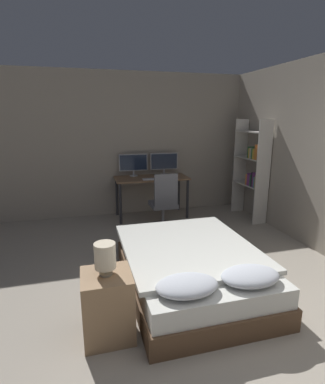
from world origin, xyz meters
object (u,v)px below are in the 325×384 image
object	(u,v)px
monitor_right	(164,162)
bookshelf	(253,166)
desk	(152,183)
office_chair	(164,208)
nightstand	(108,305)
computer_mouse	(170,178)
monitor_left	(133,163)
bed	(191,268)
keyboard	(154,179)
bedside_lamp	(105,256)

from	to	relation	value
monitor_right	bookshelf	world-z (taller)	bookshelf
desk	office_chair	bearing A→B (deg)	-86.16
nightstand	monitor_right	world-z (taller)	monitor_right
computer_mouse	office_chair	distance (m)	0.70
monitor_left	computer_mouse	xyz separation A→B (m)	(0.60, -0.41, -0.23)
bed	desk	world-z (taller)	desk
desk	monitor_left	bearing A→B (deg)	145.55
nightstand	desk	world-z (taller)	desk
keyboard	bookshelf	bearing A→B (deg)	-12.81
bed	nightstand	bearing A→B (deg)	-151.32
nightstand	computer_mouse	world-z (taller)	computer_mouse
keyboard	bookshelf	size ratio (longest dim) A/B	0.23
nightstand	keyboard	bearing A→B (deg)	68.86
bedside_lamp	desk	distance (m)	3.28
monitor_right	office_chair	world-z (taller)	monitor_right
office_chair	bookshelf	bearing A→B (deg)	3.27
monitor_left	monitor_right	bearing A→B (deg)	0.00
monitor_left	keyboard	size ratio (longest dim) A/B	1.31
bed	keyboard	bearing A→B (deg)	86.37
keyboard	monitor_left	bearing A→B (deg)	126.31
nightstand	office_chair	bearing A→B (deg)	63.97
bedside_lamp	office_chair	size ratio (longest dim) A/B	0.28
bedside_lamp	office_chair	bearing A→B (deg)	63.97
computer_mouse	bookshelf	distance (m)	1.54
keyboard	monitor_right	bearing A→B (deg)	53.69
nightstand	monitor_right	distance (m)	3.66
keyboard	office_chair	size ratio (longest dim) A/B	0.42
bed	bookshelf	bearing A→B (deg)	45.41
desk	monitor_left	xyz separation A→B (m)	(-0.30, 0.21, 0.35)
bed	monitor_right	distance (m)	2.91
monitor_left	bookshelf	world-z (taller)	bookshelf
bed	monitor_left	size ratio (longest dim) A/B	3.53
office_chair	monitor_right	bearing A→B (deg)	74.34
desk	keyboard	distance (m)	0.23
monitor_right	computer_mouse	bearing A→B (deg)	-90.77
monitor_left	office_chair	distance (m)	1.17
computer_mouse	office_chair	size ratio (longest dim) A/B	0.07
nightstand	desk	bearing A→B (deg)	70.15
office_chair	bedside_lamp	bearing A→B (deg)	-116.03
nightstand	bedside_lamp	world-z (taller)	bedside_lamp
bookshelf	computer_mouse	bearing A→B (deg)	164.70
desk	keyboard	size ratio (longest dim) A/B	3.28
bedside_lamp	bed	bearing A→B (deg)	28.68
bed	bookshelf	world-z (taller)	bookshelf
keyboard	office_chair	bearing A→B (deg)	-84.59
keyboard	bookshelf	distance (m)	1.83
bed	computer_mouse	distance (m)	2.46
nightstand	keyboard	world-z (taller)	keyboard
bed	nightstand	xyz separation A→B (m)	(-0.96, -0.53, 0.06)
monitor_right	office_chair	xyz separation A→B (m)	(-0.26, -0.91, -0.64)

